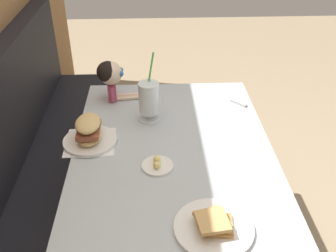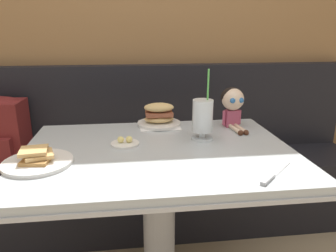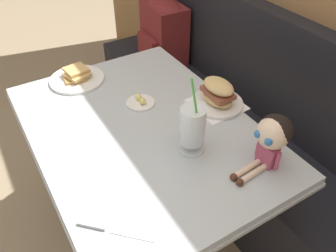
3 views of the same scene
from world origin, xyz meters
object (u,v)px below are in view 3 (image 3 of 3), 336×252
(butter_knife, at_px, (103,227))
(seated_doll, at_px, (272,135))
(sandwich_plate, at_px, (218,96))
(butter_saucer, at_px, (140,102))
(milkshake_glass, at_px, (192,127))
(backpack, at_px, (163,31))
(toast_plate, at_px, (77,78))

(butter_knife, xyz_separation_m, seated_doll, (0.05, 0.58, 0.12))
(sandwich_plate, relative_size, butter_knife, 1.22)
(butter_saucer, bearing_deg, seated_doll, 21.22)
(milkshake_glass, height_order, butter_saucer, milkshake_glass)
(sandwich_plate, height_order, butter_knife, sandwich_plate)
(sandwich_plate, xyz_separation_m, butter_saucer, (-0.17, -0.27, -0.04))
(milkshake_glass, relative_size, butter_saucer, 2.63)
(backpack, bearing_deg, sandwich_plate, -16.55)
(toast_plate, xyz_separation_m, sandwich_plate, (0.49, 0.44, 0.03))
(toast_plate, distance_m, milkshake_glass, 0.69)
(toast_plate, relative_size, milkshake_glass, 0.79)
(milkshake_glass, bearing_deg, backpack, 154.34)
(toast_plate, relative_size, backpack, 0.62)
(milkshake_glass, bearing_deg, butter_knife, -70.50)
(butter_saucer, xyz_separation_m, backpack, (-0.72, 0.54, -0.09))
(toast_plate, height_order, backpack, backpack)
(butter_knife, relative_size, seated_doll, 0.81)
(butter_saucer, distance_m, backpack, 0.90)
(sandwich_plate, bearing_deg, toast_plate, -137.96)
(sandwich_plate, relative_size, seated_doll, 0.99)
(butter_saucer, height_order, butter_knife, butter_saucer)
(milkshake_glass, distance_m, butter_knife, 0.44)
(butter_knife, height_order, seated_doll, seated_doll)
(butter_saucer, bearing_deg, sandwich_plate, 57.68)
(milkshake_glass, height_order, backpack, milkshake_glass)
(butter_saucer, bearing_deg, butter_knife, -37.89)
(toast_plate, bearing_deg, backpack, 119.92)
(seated_doll, xyz_separation_m, backpack, (-1.25, 0.33, -0.21))
(sandwich_plate, xyz_separation_m, backpack, (-0.89, 0.26, -0.13))
(sandwich_plate, distance_m, backpack, 0.94)
(milkshake_glass, bearing_deg, butter_saucer, -175.33)
(milkshake_glass, xyz_separation_m, backpack, (-1.06, 0.51, -0.18))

